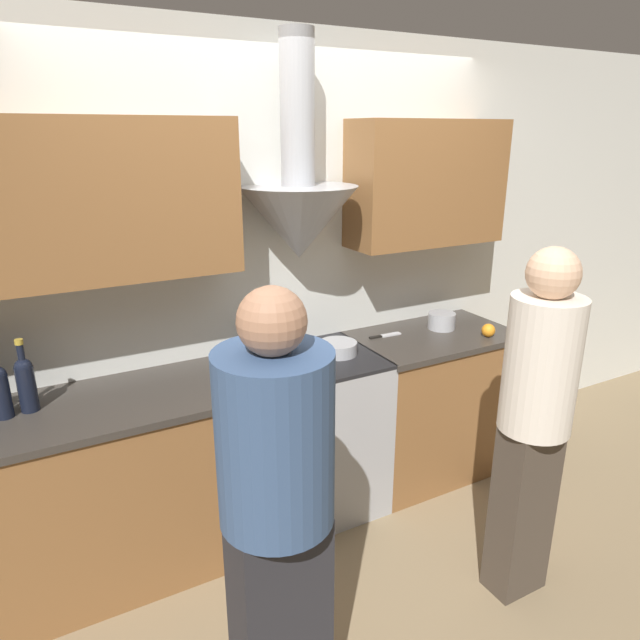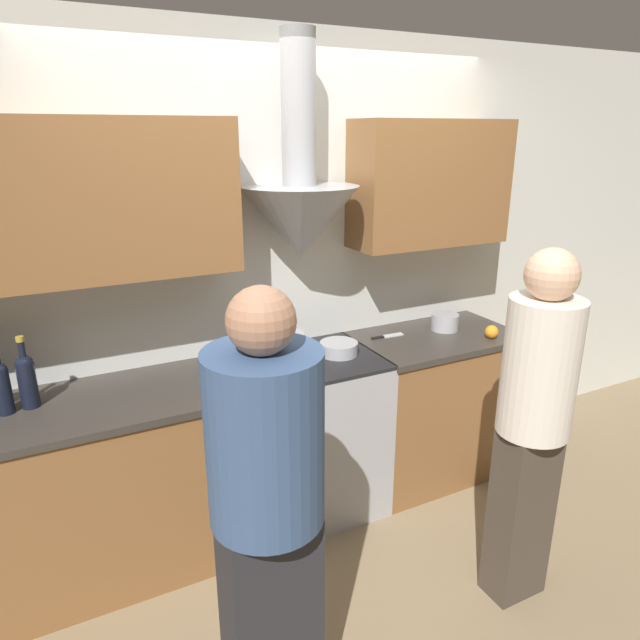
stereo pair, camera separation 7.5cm
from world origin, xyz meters
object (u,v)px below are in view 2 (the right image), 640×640
wine_bottle_4 (2,385)px  person_foreground_right (533,415)px  stove_range (312,434)px  person_foreground_left (267,507)px  stock_pot (283,349)px  mixing_bowl (339,348)px  saucepan (445,322)px  orange_fruit (492,332)px  wine_bottle_5 (27,378)px

wine_bottle_4 → person_foreground_right: (2.02, -1.06, -0.13)m
stove_range → person_foreground_right: bearing=-61.1°
person_foreground_left → wine_bottle_4: bearing=124.9°
stock_pot → person_foreground_right: size_ratio=0.14×
stock_pot → mixing_bowl: (0.33, -0.02, -0.05)m
mixing_bowl → saucepan: size_ratio=1.25×
orange_fruit → wine_bottle_4: bearing=174.6°
wine_bottle_5 → person_foreground_right: bearing=-29.4°
stock_pot → saucepan: (1.10, 0.04, -0.03)m
person_foreground_left → person_foreground_right: size_ratio=1.01×
person_foreground_right → wine_bottle_4: bearing=152.2°
saucepan → person_foreground_right: size_ratio=0.10×
mixing_bowl → person_foreground_left: (-0.85, -1.05, -0.05)m
stove_range → stock_pot: bearing=176.1°
wine_bottle_4 → mixing_bowl: (1.62, -0.05, -0.10)m
mixing_bowl → stock_pot: bearing=176.4°
orange_fruit → person_foreground_left: size_ratio=0.05×
wine_bottle_4 → stock_pot: bearing=-1.5°
stove_range → stock_pot: stock_pot is taller
stove_range → saucepan: size_ratio=5.51×
stove_range → saucepan: (0.94, 0.05, 0.51)m
mixing_bowl → wine_bottle_5: bearing=177.3°
stove_range → orange_fruit: orange_fruit is taller
wine_bottle_4 → person_foreground_right: person_foreground_right is taller
mixing_bowl → person_foreground_left: size_ratio=0.13×
saucepan → person_foreground_right: person_foreground_right is taller
orange_fruit → stove_range: bearing=169.8°
orange_fruit → person_foreground_right: 0.98m
person_foreground_left → wine_bottle_5: bearing=121.0°
stove_range → person_foreground_right: person_foreground_right is taller
stock_pot → mixing_bowl: 0.33m
wine_bottle_5 → orange_fruit: 2.46m
stove_range → wine_bottle_5: size_ratio=2.78×
stove_range → mixing_bowl: mixing_bowl is taller
wine_bottle_4 → orange_fruit: bearing=-5.4°
stove_range → wine_bottle_5: bearing=177.3°
wine_bottle_4 → person_foreground_right: size_ratio=0.20×
stove_range → wine_bottle_4: 1.57m
stock_pot → orange_fruit: (1.25, -0.21, -0.04)m
wine_bottle_5 → saucepan: 2.30m
stock_pot → person_foreground_right: 1.26m
stock_pot → person_foreground_right: (0.73, -1.03, -0.08)m
stove_range → person_foreground_left: 1.34m
stove_range → mixing_bowl: (0.16, -0.01, 0.49)m
person_foreground_left → mixing_bowl: bearing=51.2°
orange_fruit → saucepan: saucepan is taller
wine_bottle_5 → person_foreground_left: size_ratio=0.20×
wine_bottle_4 → orange_fruit: (2.54, -0.24, -0.09)m
orange_fruit → person_foreground_left: 1.97m
stove_range → mixing_bowl: bearing=-3.2°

